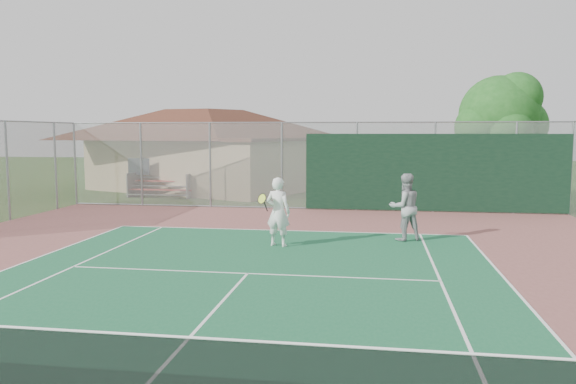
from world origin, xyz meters
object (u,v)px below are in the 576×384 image
object	(u,v)px
tree	(501,118)
player_grey_back	(405,208)
bleachers	(164,184)
clubhouse	(205,141)
player_white_front	(278,212)

from	to	relation	value
tree	player_grey_back	size ratio (longest dim) A/B	2.94
bleachers	clubhouse	bearing A→B (deg)	75.62
bleachers	player_grey_back	distance (m)	14.71
clubhouse	tree	size ratio (longest dim) A/B	2.48
clubhouse	tree	bearing A→B (deg)	6.07
clubhouse	player_grey_back	xyz separation A→B (m)	(10.02, -13.36, -1.65)
bleachers	player_grey_back	size ratio (longest dim) A/B	1.65
clubhouse	player_white_front	distance (m)	16.22
clubhouse	bleachers	distance (m)	4.26
tree	player_white_front	world-z (taller)	tree
player_grey_back	tree	bearing A→B (deg)	-138.01
clubhouse	bleachers	bearing A→B (deg)	-83.76
tree	player_grey_back	bearing A→B (deg)	-115.74
tree	player_grey_back	distance (m)	10.70
clubhouse	tree	world-z (taller)	tree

